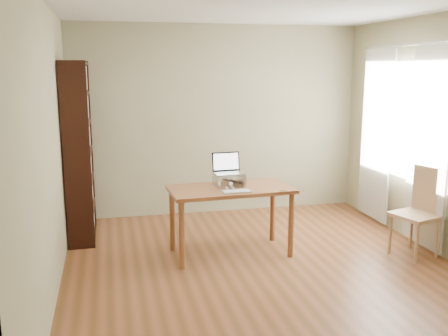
{
  "coord_description": "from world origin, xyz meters",
  "views": [
    {
      "loc": [
        -1.49,
        -4.49,
        2.03
      ],
      "look_at": [
        -0.3,
        0.58,
        0.97
      ],
      "focal_mm": 40.0,
      "sensor_mm": 36.0,
      "label": 1
    }
  ],
  "objects_px": {
    "laptop": "(228,168)",
    "chair": "(422,209)",
    "desk": "(231,197)",
    "bookshelf": "(79,152)",
    "cat": "(225,180)",
    "keyboard": "(237,192)"
  },
  "relations": [
    {
      "from": "desk",
      "to": "chair",
      "type": "xyz_separation_m",
      "value": [
        2.0,
        -0.53,
        -0.12
      ]
    },
    {
      "from": "keyboard",
      "to": "bookshelf",
      "type": "bearing_deg",
      "value": 143.39
    },
    {
      "from": "bookshelf",
      "to": "laptop",
      "type": "xyz_separation_m",
      "value": [
        1.61,
        -0.82,
        -0.11
      ]
    },
    {
      "from": "desk",
      "to": "bookshelf",
      "type": "bearing_deg",
      "value": 146.55
    },
    {
      "from": "chair",
      "to": "keyboard",
      "type": "bearing_deg",
      "value": 153.65
    },
    {
      "from": "bookshelf",
      "to": "chair",
      "type": "bearing_deg",
      "value": -22.28
    },
    {
      "from": "keyboard",
      "to": "desk",
      "type": "bearing_deg",
      "value": 91.11
    },
    {
      "from": "bookshelf",
      "to": "desk",
      "type": "xyz_separation_m",
      "value": [
        1.61,
        -0.95,
        -0.41
      ]
    },
    {
      "from": "cat",
      "to": "chair",
      "type": "xyz_separation_m",
      "value": [
        2.03,
        -0.64,
        -0.29
      ]
    },
    {
      "from": "bookshelf",
      "to": "laptop",
      "type": "distance_m",
      "value": 1.81
    },
    {
      "from": "cat",
      "to": "chair",
      "type": "relative_size",
      "value": 0.49
    },
    {
      "from": "desk",
      "to": "laptop",
      "type": "relative_size",
      "value": 4.17
    },
    {
      "from": "bookshelf",
      "to": "laptop",
      "type": "bearing_deg",
      "value": -26.92
    },
    {
      "from": "keyboard",
      "to": "chair",
      "type": "distance_m",
      "value": 2.03
    },
    {
      "from": "keyboard",
      "to": "cat",
      "type": "bearing_deg",
      "value": 96.35
    },
    {
      "from": "keyboard",
      "to": "cat",
      "type": "distance_m",
      "value": 0.34
    },
    {
      "from": "bookshelf",
      "to": "cat",
      "type": "height_order",
      "value": "bookshelf"
    },
    {
      "from": "laptop",
      "to": "chair",
      "type": "relative_size",
      "value": 0.33
    },
    {
      "from": "laptop",
      "to": "cat",
      "type": "height_order",
      "value": "laptop"
    },
    {
      "from": "bookshelf",
      "to": "desk",
      "type": "height_order",
      "value": "bookshelf"
    },
    {
      "from": "chair",
      "to": "laptop",
      "type": "bearing_deg",
      "value": 144.09
    },
    {
      "from": "bookshelf",
      "to": "cat",
      "type": "xyz_separation_m",
      "value": [
        1.58,
        -0.84,
        -0.24
      ]
    }
  ]
}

